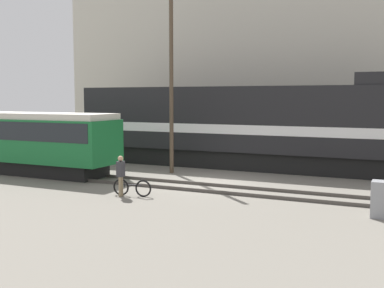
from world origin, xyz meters
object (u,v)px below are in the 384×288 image
(utility_pole_left, at_px, (171,78))
(person, at_px, (121,172))
(streetcar, at_px, (20,138))
(bicycle, at_px, (132,188))
(signal_box, at_px, (383,200))
(freight_locomotive, at_px, (239,125))

(utility_pole_left, bearing_deg, person, -81.05)
(utility_pole_left, bearing_deg, streetcar, -154.88)
(streetcar, height_order, bicycle, streetcar)
(person, relative_size, signal_box, 1.35)
(bicycle, relative_size, signal_box, 1.36)
(bicycle, height_order, person, person)
(freight_locomotive, xyz_separation_m, person, (-1.53, -9.44, -1.39))
(person, bearing_deg, utility_pole_left, 98.95)
(bicycle, bearing_deg, utility_pole_left, 102.89)
(utility_pole_left, distance_m, signal_box, 12.57)
(freight_locomotive, relative_size, bicycle, 11.44)
(signal_box, bearing_deg, streetcar, 173.46)
(bicycle, bearing_deg, signal_box, 3.66)
(person, distance_m, signal_box, 9.63)
(streetcar, distance_m, signal_box, 17.78)
(person, distance_m, utility_pole_left, 7.33)
(streetcar, height_order, person, streetcar)
(bicycle, relative_size, person, 1.01)
(person, bearing_deg, bicycle, 27.43)
(streetcar, distance_m, person, 8.55)
(person, xyz_separation_m, signal_box, (9.59, 0.79, -0.37))
(streetcar, relative_size, signal_box, 9.16)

